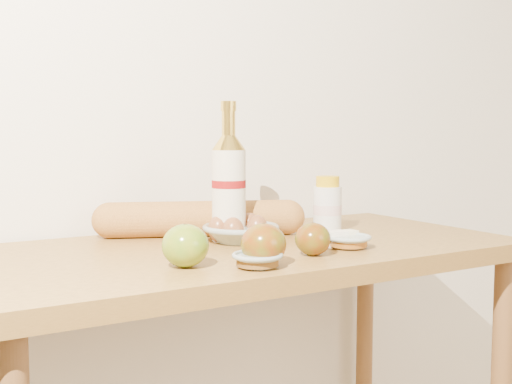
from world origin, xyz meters
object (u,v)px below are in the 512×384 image
table (249,298)px  bourbon_bottle (229,185)px  egg_bowl (240,231)px  baguette (200,219)px  cream_bottle (327,206)px

table → bourbon_bottle: (-0.02, 0.06, 0.25)m
egg_bowl → baguette: (-0.04, 0.12, 0.02)m
egg_bowl → baguette: baguette is taller
bourbon_bottle → cream_bottle: bearing=0.6°
cream_bottle → egg_bowl: 0.26m
table → egg_bowl: (-0.00, 0.04, 0.15)m
table → baguette: 0.23m
bourbon_bottle → egg_bowl: size_ratio=1.67×
bourbon_bottle → baguette: bearing=107.7°
table → bourbon_bottle: bearing=106.0°
cream_bottle → egg_bowl: bearing=172.4°
table → bourbon_bottle: size_ratio=3.75×
bourbon_bottle → egg_bowl: (0.02, -0.02, -0.10)m
baguette → cream_bottle: bearing=3.4°
egg_bowl → baguette: bearing=109.1°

